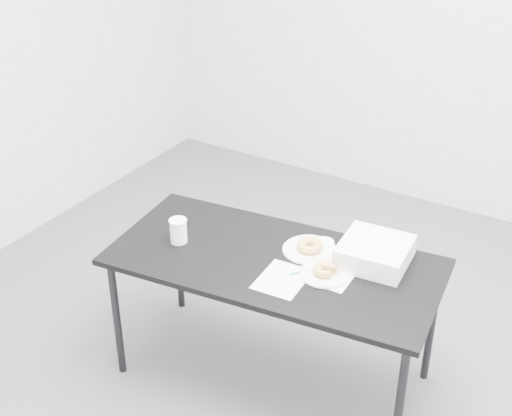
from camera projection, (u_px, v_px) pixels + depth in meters
The scene contains 14 objects.
floor at pixel (275, 355), 3.67m from camera, with size 4.00×4.00×0.00m, color #525257.
wall_back at pixel (435, 9), 4.49m from camera, with size 4.00×0.02×2.70m, color white.
table at pixel (274, 269), 3.24m from camera, with size 1.56×0.86×0.68m.
scorecard at pixel (282, 279), 3.08m from camera, with size 0.20×0.25×0.00m, color white.
logo_patch at pixel (307, 272), 3.12m from camera, with size 0.04×0.04×0.00m, color green.
pen at pixel (302, 272), 3.12m from camera, with size 0.01×0.01×0.12m, color #0C8C7A.
napkin at pixel (332, 279), 3.08m from camera, with size 0.16×0.16×0.00m, color white.
plate_near at pixel (325, 274), 3.11m from camera, with size 0.22×0.22×0.01m, color white.
donut_near at pixel (325, 270), 3.10m from camera, with size 0.11×0.11×0.04m, color #D18A42.
plate_far at pixel (310, 250), 3.28m from camera, with size 0.25×0.25×0.01m, color white.
donut_far at pixel (310, 246), 3.27m from camera, with size 0.12×0.12×0.04m, color #D18A42.
coffee_cup at pixel (178, 231), 3.32m from camera, with size 0.08×0.08×0.12m, color white.
cup_lid at pixel (324, 243), 3.33m from camera, with size 0.09×0.09×0.01m, color white.
bakery_box at pixel (375, 252), 3.18m from camera, with size 0.30×0.30×0.10m, color white.
Camera 1 is at (1.37, -2.46, 2.47)m, focal length 50.00 mm.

